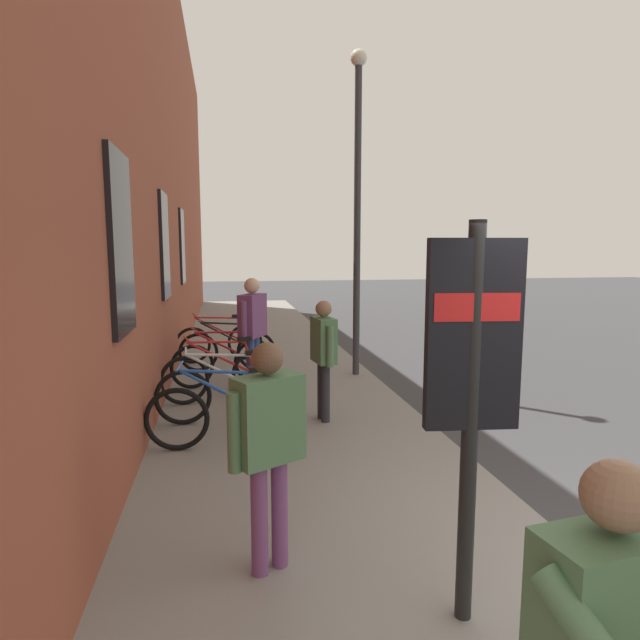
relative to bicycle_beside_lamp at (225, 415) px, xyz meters
The scene contains 14 objects.
ground 4.78m from the bicycle_beside_lamp, 49.47° to the right, with size 60.00×60.00×0.00m, color #38383A.
sidewalk_pavement 5.18m from the bicycle_beside_lamp, ahead, with size 24.00×3.50×0.12m, color gray.
station_facade 7.23m from the bicycle_beside_lamp, 11.04° to the left, with size 22.00×0.65×8.47m.
bicycle_beside_lamp is the anchor object (origin of this frame).
bicycle_under_window 0.95m from the bicycle_beside_lamp, ahead, with size 0.48×1.77×0.97m.
bicycle_by_door 1.95m from the bicycle_beside_lamp, ahead, with size 0.60×1.73×0.97m.
bicycle_nearest_sign 2.87m from the bicycle_beside_lamp, ahead, with size 0.65×1.71×0.97m.
bicycle_mid_rack 3.89m from the bicycle_beside_lamp, ahead, with size 0.48×1.77×0.97m.
bicycle_far_end 4.75m from the bicycle_beside_lamp, ahead, with size 0.54×1.75×0.97m.
transit_info_sign 3.59m from the bicycle_beside_lamp, 155.14° to the right, with size 0.14×0.56×2.40m.
pedestrian_by_facade 1.60m from the bicycle_beside_lamp, 58.16° to the right, with size 0.60×0.29×1.58m.
pedestrian_near_bus 2.49m from the bicycle_beside_lamp, 10.56° to the right, with size 0.60×0.48×1.79m.
pedestrian_crossing_street 2.46m from the bicycle_beside_lamp, behind, with size 0.42×0.56×1.62m.
street_lamp 4.89m from the bicycle_beside_lamp, 35.72° to the right, with size 0.28×0.28×5.53m.
Camera 1 is at (-2.93, 2.59, 2.36)m, focal length 29.78 mm.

